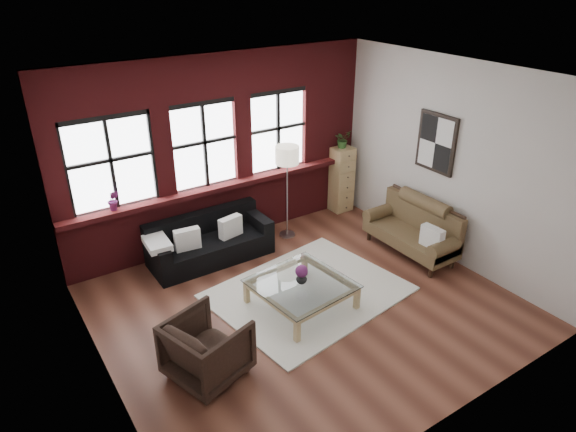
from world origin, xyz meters
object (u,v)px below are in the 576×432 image
vintage_settee (411,229)px  vase (302,278)px  armchair (207,348)px  coffee_table (301,295)px  floor_lamp (287,189)px  dark_sofa (210,240)px  drawer_chest (341,179)px

vintage_settee → vase: size_ratio=10.59×
armchair → vase: size_ratio=5.32×
coffee_table → floor_lamp: 2.26m
dark_sofa → vase: 1.96m
dark_sofa → floor_lamp: bearing=-0.3°
vase → drawer_chest: drawer_chest is taller
vintage_settee → armchair: bearing=-169.9°
coffee_table → vase: 0.28m
vintage_settee → coffee_table: size_ratio=1.37×
drawer_chest → armchair: bearing=-146.7°
armchair → drawer_chest: 4.98m
vintage_settee → coffee_table: (-2.37, -0.23, -0.25)m
dark_sofa → vase: bearing=-75.4°
armchair → coffee_table: 1.76m
dark_sofa → armchair: 2.67m
coffee_table → drawer_chest: (2.48, 2.24, 0.44)m
drawer_chest → vintage_settee: bearing=-93.2°
vintage_settee → drawer_chest: 2.02m
dark_sofa → floor_lamp: (1.50, -0.01, 0.55)m
vintage_settee → dark_sofa: bearing=149.8°
dark_sofa → armchair: size_ratio=2.35×
drawer_chest → floor_lamp: size_ratio=0.70×
armchair → vase: 1.75m
vintage_settee → floor_lamp: floor_lamp is taller
coffee_table → floor_lamp: (1.01, 1.89, 0.72)m
armchair → vintage_settee: bearing=-97.1°
armchair → floor_lamp: bearing=-65.7°
dark_sofa → drawer_chest: drawer_chest is taller
armchair → floor_lamp: 3.63m
dark_sofa → vintage_settee: 3.31m
vintage_settee → coffee_table: vintage_settee is taller
dark_sofa → coffee_table: size_ratio=1.62×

